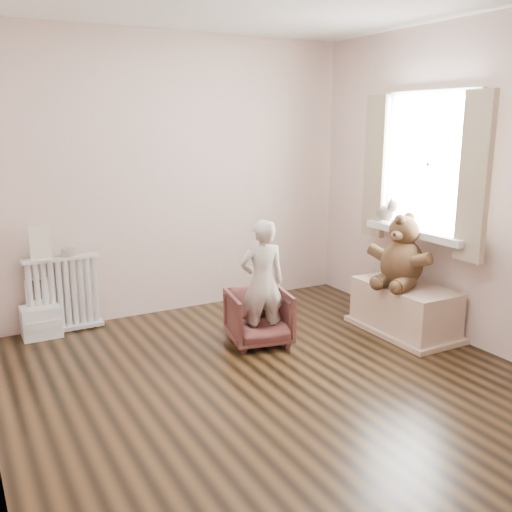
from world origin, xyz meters
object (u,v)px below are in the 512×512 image
toy_bench (404,310)px  teddy_bear (402,258)px  plush_cat (387,211)px  radiator (63,289)px  toy_vanity (40,306)px  armchair (259,317)px  child (262,283)px

toy_bench → teddy_bear: 0.47m
teddy_bear → plush_cat: (0.19, 0.44, 0.33)m
radiator → toy_vanity: bearing=-171.7°
radiator → toy_vanity: size_ratio=1.35×
plush_cat → teddy_bear: bearing=-136.3°
toy_vanity → armchair: toy_vanity is taller
radiator → armchair: 1.73m
toy_bench → teddy_bear: bearing=163.0°
toy_bench → armchair: bearing=163.0°
teddy_bear → plush_cat: 0.58m
child → armchair: bearing=-78.9°
radiator → armchair: bearing=-37.8°
radiator → armchair: radiator is taller
toy_vanity → plush_cat: size_ratio=1.92×
armchair → toy_bench: armchair is taller
radiator → toy_bench: radiator is taller
armchair → toy_bench: 1.30m
armchair → toy_bench: size_ratio=0.55×
toy_vanity → armchair: bearing=-33.2°
toy_vanity → armchair: size_ratio=1.01×
child → teddy_bear: bearing=176.3°
radiator → child: size_ratio=0.65×
radiator → toy_bench: bearing=-28.8°
armchair → child: (0.00, -0.05, 0.31)m
toy_vanity → armchair: (1.57, -1.02, -0.05)m
toy_bench → teddy_bear: (-0.05, 0.01, 0.47)m
radiator → teddy_bear: bearing=-29.0°
armchair → teddy_bear: bearing=-5.9°
teddy_bear → radiator: bearing=131.7°
toy_vanity → toy_bench: size_ratio=0.55×
toy_vanity → plush_cat: plush_cat is taller
radiator → plush_cat: 2.98m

